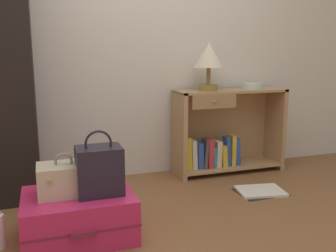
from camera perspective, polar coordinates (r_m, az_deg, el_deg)
back_wall at (r=3.34m, az=-6.67°, el=14.50°), size 6.40×0.10×2.60m
bookshelf at (r=3.51m, az=8.60°, el=-1.12°), size 1.03×0.33×0.77m
table_lamp at (r=3.32m, az=6.26°, el=10.32°), size 0.27×0.27×0.42m
bowl at (r=3.55m, az=12.76°, el=5.97°), size 0.18×0.18×0.05m
suitcase_large at (r=2.37m, az=-13.45°, el=-13.13°), size 0.65×0.52×0.27m
train_case at (r=2.30m, az=-15.55°, el=-7.81°), size 0.31×0.23×0.25m
handbag at (r=2.25m, az=-10.45°, el=-6.61°), size 0.27×0.20×0.39m
open_book_on_floor at (r=3.12m, az=13.95°, el=-9.65°), size 0.40×0.33×0.02m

